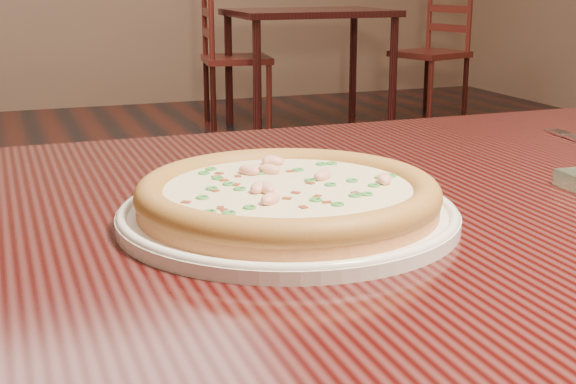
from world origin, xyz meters
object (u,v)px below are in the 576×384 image
object	(u,v)px
pizza	(288,195)
chair_d	(435,52)
hero_table	(375,284)
plate	(288,214)
chair_c	(228,58)
bg_table_right	(309,25)

from	to	relation	value
pizza	chair_d	distance (m)	5.02
hero_table	chair_d	xyz separation A→B (m)	(2.54, 4.20, -0.21)
plate	chair_d	xyz separation A→B (m)	(2.66, 4.25, -0.32)
chair_c	bg_table_right	bearing A→B (deg)	-26.84
hero_table	bg_table_right	xyz separation A→B (m)	(1.55, 4.08, 0.00)
bg_table_right	chair_d	size ratio (longest dim) A/B	1.05
plate	chair_c	world-z (taller)	chair_c
pizza	bg_table_right	bearing A→B (deg)	67.99
hero_table	chair_d	distance (m)	4.91
chair_d	hero_table	bearing A→B (deg)	-121.19
chair_c	pizza	bearing A→B (deg)	-105.33
plate	bg_table_right	size ratio (longest dim) A/B	0.32
plate	pizza	size ratio (longest dim) A/B	1.12
hero_table	chair_c	xyz separation A→B (m)	(1.08, 4.32, -0.21)
hero_table	pizza	xyz separation A→B (m)	(-0.12, -0.05, 0.13)
hero_table	bg_table_right	size ratio (longest dim) A/B	1.20
pizza	chair_d	xyz separation A→B (m)	(2.66, 4.25, -0.34)
pizza	chair_d	bearing A→B (deg)	57.93
pizza	plate	bearing A→B (deg)	-100.16
pizza	chair_c	distance (m)	4.54
pizza	bg_table_right	size ratio (longest dim) A/B	0.29
hero_table	chair_c	bearing A→B (deg)	75.99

